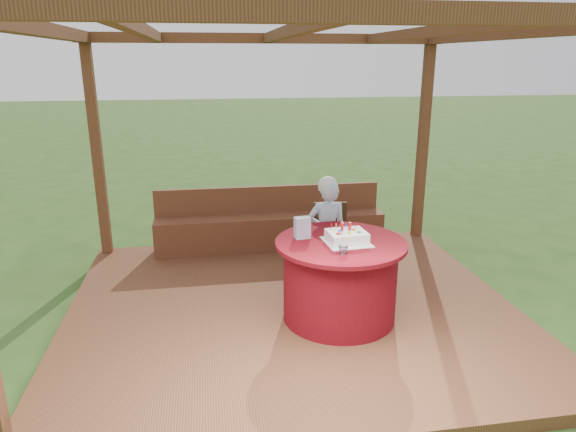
# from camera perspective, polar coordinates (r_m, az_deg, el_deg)

# --- Properties ---
(ground) EXTENTS (60.00, 60.00, 0.00)m
(ground) POSITION_cam_1_polar(r_m,az_deg,el_deg) (5.41, 0.43, -10.96)
(ground) COLOR #2A4D19
(ground) RESTS_ON ground
(deck) EXTENTS (4.50, 4.00, 0.12)m
(deck) POSITION_cam_1_polar(r_m,az_deg,el_deg) (5.38, 0.43, -10.39)
(deck) COLOR brown
(deck) RESTS_ON ground
(pergola) EXTENTS (4.50, 4.00, 2.72)m
(pergola) POSITION_cam_1_polar(r_m,az_deg,el_deg) (4.77, 0.50, 15.45)
(pergola) COLOR brown
(pergola) RESTS_ON deck
(bench) EXTENTS (3.00, 0.42, 0.80)m
(bench) POSITION_cam_1_polar(r_m,az_deg,el_deg) (6.82, -1.98, -1.35)
(bench) COLOR brown
(bench) RESTS_ON deck
(table) EXTENTS (1.23, 1.23, 0.79)m
(table) POSITION_cam_1_polar(r_m,az_deg,el_deg) (4.97, 5.76, -7.03)
(table) COLOR maroon
(table) RESTS_ON deck
(chair) EXTENTS (0.43, 0.43, 0.84)m
(chair) POSITION_cam_1_polar(r_m,az_deg,el_deg) (5.95, 4.77, -2.31)
(chair) COLOR #332110
(chair) RESTS_ON deck
(elderly_woman) EXTENTS (0.43, 0.29, 1.23)m
(elderly_woman) POSITION_cam_1_polar(r_m,az_deg,el_deg) (5.60, 4.33, -1.66)
(elderly_woman) COLOR #9FC8ED
(elderly_woman) RESTS_ON deck
(birthday_cake) EXTENTS (0.43, 0.43, 0.18)m
(birthday_cake) POSITION_cam_1_polar(r_m,az_deg,el_deg) (4.79, 6.54, -2.30)
(birthday_cake) COLOR white
(birthday_cake) RESTS_ON table
(gift_bag) EXTENTS (0.15, 0.11, 0.20)m
(gift_bag) POSITION_cam_1_polar(r_m,az_deg,el_deg) (4.86, 1.59, -1.31)
(gift_bag) COLOR #CF86B8
(gift_bag) RESTS_ON table
(drinking_glass) EXTENTS (0.10, 0.10, 0.08)m
(drinking_glass) POSITION_cam_1_polar(r_m,az_deg,el_deg) (4.51, 6.16, -3.74)
(drinking_glass) COLOR white
(drinking_glass) RESTS_ON table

